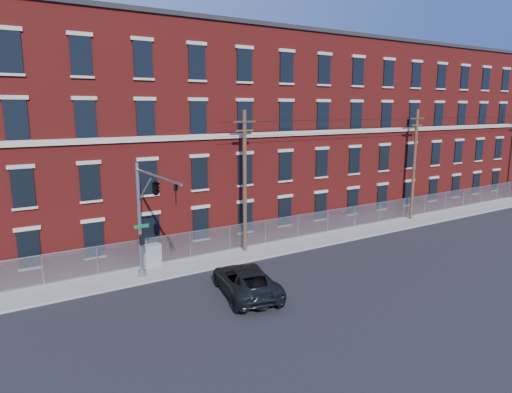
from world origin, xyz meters
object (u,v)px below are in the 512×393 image
Objects in this scene: traffic_signal_mast at (152,198)px; pickup_truck at (246,281)px; utility_cabinet at (152,255)px; utility_pole_near at (245,179)px.

traffic_signal_mast is 1.19× the size of pickup_truck.
pickup_truck is 4.07× the size of utility_cabinet.
utility_pole_near reaches higher than utility_cabinet.
traffic_signal_mast is 8.70m from utility_pole_near.
utility_pole_near is 8.92m from pickup_truck.
utility_pole_near is 8.20m from utility_cabinet.
traffic_signal_mast is at bearing -25.08° from pickup_truck.
traffic_signal_mast is 6.05m from utility_cabinet.
utility_pole_near reaches higher than traffic_signal_mast.
utility_cabinet is at bearing -54.42° from pickup_truck.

